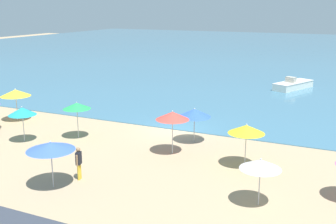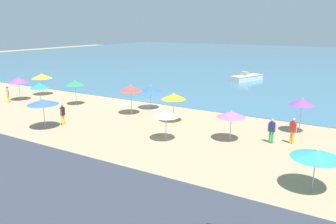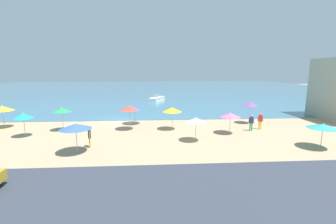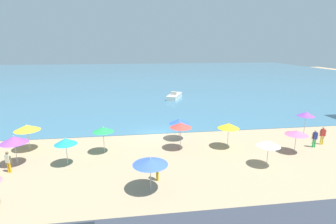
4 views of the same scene
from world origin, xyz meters
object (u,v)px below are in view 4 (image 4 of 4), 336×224
Objects in this scene: beach_umbrella_8 at (269,143)px; bather_3 at (8,161)px; beach_umbrella_2 at (181,125)px; bather_2 at (323,135)px; beach_umbrella_0 at (297,133)px; beach_umbrella_13 at (229,126)px; beach_umbrella_6 at (306,114)px; beach_umbrella_12 at (14,140)px; beach_umbrella_7 at (150,162)px; beach_umbrella_1 at (179,121)px; beach_umbrella_3 at (66,141)px; beach_umbrella_9 at (103,130)px; beach_umbrella_5 at (27,128)px; skiff_nearshore at (174,96)px; bather_1 at (157,168)px; bather_0 at (315,138)px.

beach_umbrella_8 is 20.07m from bather_3.
beach_umbrella_2 is 13.96m from bather_2.
beach_umbrella_13 reaches higher than beach_umbrella_0.
beach_umbrella_6 is 27.82m from beach_umbrella_12.
beach_umbrella_2 is 7.53m from beach_umbrella_7.
beach_umbrella_1 is at bearing 145.30° from beach_umbrella_13.
beach_umbrella_3 is 1.31× the size of bather_2.
beach_umbrella_3 is 3.43m from beach_umbrella_9.
beach_umbrella_5 is (-13.84, 1.72, -0.17)m from beach_umbrella_2.
beach_umbrella_1 is 0.40× the size of skiff_nearshore.
beach_umbrella_0 is 24.22m from beach_umbrella_5.
beach_umbrella_5 is 18.42m from beach_umbrella_13.
bather_1 is 0.95× the size of bather_2.
beach_umbrella_1 is 0.96× the size of beach_umbrella_7.
beach_umbrella_0 is 19.73m from beach_umbrella_3.
beach_umbrella_2 reaches higher than beach_umbrella_9.
beach_umbrella_8 reaches higher than bather_3.
beach_umbrella_9 reaches higher than beach_umbrella_7.
beach_umbrella_13 reaches higher than beach_umbrella_7.
beach_umbrella_13 is at bearing -1.81° from beach_umbrella_9.
bather_1 is at bearing -32.79° from beach_umbrella_5.
bather_2 is at bearing -2.99° from beach_umbrella_13.
beach_umbrella_12 is 1.39× the size of bather_2.
bather_1 is at bearing -110.69° from beach_umbrella_1.
beach_umbrella_5 reaches higher than skiff_nearshore.
bather_3 is at bearing -172.30° from beach_umbrella_13.
beach_umbrella_12 reaches higher than bather_3.
beach_umbrella_1 is 0.86× the size of beach_umbrella_6.
beach_umbrella_12 is at bearing -167.64° from beach_umbrella_9.
beach_umbrella_5 is at bearing 141.18° from beach_umbrella_7.
bather_3 is (-14.11, -5.32, -0.98)m from beach_umbrella_1.
beach_umbrella_7 is at bearing -62.04° from beach_umbrella_9.
beach_umbrella_2 is 1.12× the size of beach_umbrella_7.
beach_umbrella_6 is 1.12× the size of beach_umbrella_7.
beach_umbrella_3 is at bearing 153.41° from bather_1.
skiff_nearshore is at bearing 77.69° from beach_umbrella_7.
beach_umbrella_1 is 1.33× the size of bather_1.
beach_umbrella_12 is at bearing 171.42° from beach_umbrella_3.
beach_umbrella_1 is 0.96× the size of beach_umbrella_3.
beach_umbrella_1 is 0.90× the size of beach_umbrella_12.
beach_umbrella_13 is (14.14, 1.74, 0.13)m from beach_umbrella_3.
beach_umbrella_12 is 11.82m from bather_1.
beach_umbrella_7 is 1.83m from bather_1.
beach_umbrella_6 is 23.98m from skiff_nearshore.
beach_umbrella_5 is 13.54m from beach_umbrella_7.
bather_2 is 27.71m from bather_3.
beach_umbrella_12 is 1.02× the size of beach_umbrella_13.
beach_umbrella_13 reaches higher than bather_0.
beach_umbrella_0 is at bearing 14.37° from bather_1.
bather_0 is at bearing 25.88° from beach_umbrella_8.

